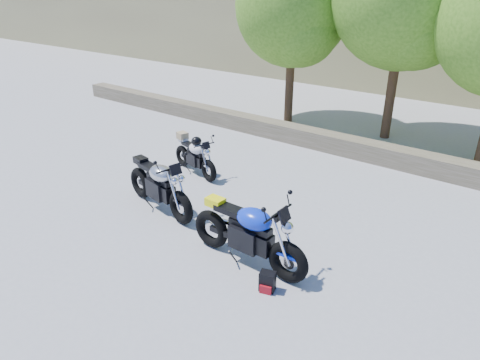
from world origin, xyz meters
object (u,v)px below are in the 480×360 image
object	(u,v)px
silver_bike	(159,186)
blue_bike	(248,234)
backpack	(267,282)
white_bike	(195,155)

from	to	relation	value
silver_bike	blue_bike	size ratio (longest dim) A/B	0.96
silver_bike	backpack	size ratio (longest dim) A/B	6.89
backpack	blue_bike	bearing A→B (deg)	131.69
backpack	white_bike	bearing A→B (deg)	128.99
white_bike	blue_bike	bearing A→B (deg)	-19.17
white_bike	backpack	xyz separation A→B (m)	(4.03, -2.66, -0.33)
white_bike	blue_bike	size ratio (longest dim) A/B	0.75
silver_bike	backpack	xyz separation A→B (m)	(3.28, -0.80, -0.40)
blue_bike	backpack	bearing A→B (deg)	-30.38
silver_bike	backpack	bearing A→B (deg)	-3.38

